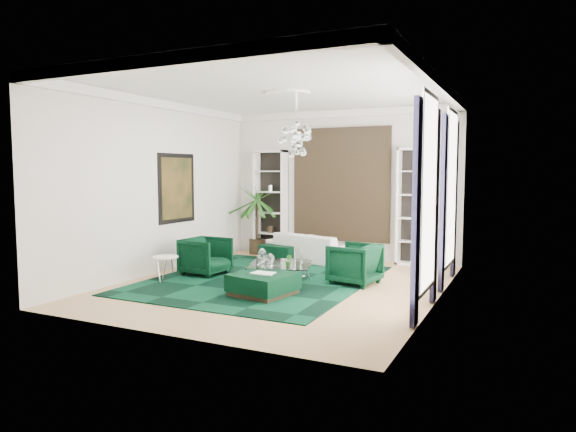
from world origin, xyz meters
The scene contains 30 objects.
floor centered at (0.00, 0.00, -0.01)m, with size 6.00×7.00×0.02m, color tan.
ceiling centered at (0.00, 0.00, 3.81)m, with size 6.00×7.00×0.02m, color white.
wall_back centered at (0.00, 3.51, 1.90)m, with size 6.00×0.02×3.80m, color silver.
wall_front centered at (0.00, -3.51, 1.90)m, with size 6.00×0.02×3.80m, color silver.
wall_left centered at (-3.01, 0.00, 1.90)m, with size 0.02×7.00×3.80m, color silver.
wall_right centered at (3.01, 0.00, 1.90)m, with size 0.02×7.00×3.80m, color silver.
crown_molding centered at (0.00, 0.00, 3.70)m, with size 6.00×7.00×0.18m, color white, non-canonical shape.
ceiling_medallion centered at (0.00, 0.30, 3.77)m, with size 0.90×0.90×0.05m, color white.
tapestry centered at (0.00, 3.46, 1.90)m, with size 2.50×0.06×2.80m, color black.
shelving_left centered at (-1.95, 3.31, 1.40)m, with size 0.90×0.38×2.80m, color white, non-canonical shape.
shelving_right centered at (1.95, 3.31, 1.40)m, with size 0.90×0.38×2.80m, color white, non-canonical shape.
painting centered at (-2.97, 0.60, 1.85)m, with size 0.04×1.30×1.60m, color black.
window_near centered at (2.99, -0.90, 1.90)m, with size 0.03×1.10×2.90m, color white.
curtain_near_a centered at (2.96, -1.68, 1.65)m, with size 0.07×0.30×3.25m, color black.
curtain_near_b centered at (2.96, -0.12, 1.65)m, with size 0.07×0.30×3.25m, color black.
window_far centered at (2.99, 1.50, 1.90)m, with size 0.03×1.10×2.90m, color white.
curtain_far_a centered at (2.96, 0.72, 1.65)m, with size 0.07×0.30×3.25m, color black.
curtain_far_b centered at (2.96, 2.28, 1.65)m, with size 0.07×0.30×3.25m, color black.
rug centered at (-0.57, 0.19, 0.01)m, with size 4.20×5.00×0.02m, color black.
sofa centered at (-0.46, 2.70, 0.35)m, with size 2.39×0.94×0.70m, color white.
armchair_left centered at (-1.91, 0.16, 0.41)m, with size 0.87×0.89×0.81m, color black.
armchair_right centered at (1.29, 0.68, 0.41)m, with size 0.87×0.89×0.81m, color black.
coffee_table centered at (-0.04, 0.05, 0.21)m, with size 1.20×1.20×0.41m, color white, non-canonical shape.
ottoman_side centered at (-1.21, 2.54, 0.20)m, with size 0.90×0.90×0.40m, color black.
ottoman_front centered at (0.10, -0.94, 0.20)m, with size 1.00×1.00×0.40m, color black.
book centered at (0.10, -0.94, 0.42)m, with size 0.42×0.28×0.03m, color white.
side_table centered at (-2.28, -0.73, 0.25)m, with size 0.52×0.52×0.50m, color white.
palm centered at (-2.28, 3.15, 1.20)m, with size 1.50×1.50×2.40m, color #265E1D, non-canonical shape.
chandelier centered at (0.26, 0.15, 2.85)m, with size 0.80×0.80×0.72m, color white, non-canonical shape.
table_plant centered at (0.26, -0.20, 0.53)m, with size 0.13×0.11×0.24m, color #265E1D.
Camera 1 is at (4.42, -8.98, 2.24)m, focal length 32.00 mm.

